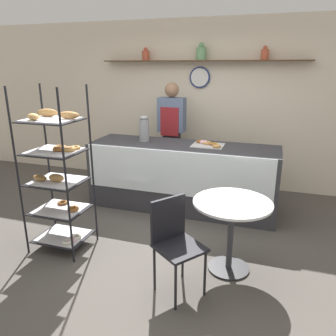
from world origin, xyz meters
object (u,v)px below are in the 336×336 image
object	(u,v)px
cafe_table	(231,219)
pastry_rack	(58,175)
cafe_chair	(174,236)
coffee_carafe	(144,129)
person_worker	(172,133)
donut_tray_counter	(208,144)

from	to	relation	value
cafe_table	pastry_rack	bearing A→B (deg)	-175.73
cafe_table	cafe_chair	world-z (taller)	cafe_chair
pastry_rack	cafe_table	size ratio (longest dim) A/B	2.37
coffee_carafe	cafe_chair	bearing A→B (deg)	-61.07
pastry_rack	cafe_chair	distance (m)	1.47
person_worker	cafe_table	world-z (taller)	person_worker
cafe_table	coffee_carafe	size ratio (longest dim) A/B	2.06
pastry_rack	coffee_carafe	bearing A→B (deg)	75.63
cafe_table	coffee_carafe	world-z (taller)	coffee_carafe
pastry_rack	donut_tray_counter	xyz separation A→B (m)	(1.33, 1.53, 0.10)
cafe_table	person_worker	bearing A→B (deg)	122.01
pastry_rack	donut_tray_counter	world-z (taller)	pastry_rack
person_worker	coffee_carafe	distance (m)	0.64
pastry_rack	cafe_table	distance (m)	1.88
cafe_chair	coffee_carafe	size ratio (longest dim) A/B	2.37
donut_tray_counter	cafe_table	bearing A→B (deg)	-69.48
pastry_rack	cafe_table	bearing A→B (deg)	4.27
cafe_chair	coffee_carafe	bearing A→B (deg)	65.81
cafe_table	coffee_carafe	distance (m)	2.08
pastry_rack	cafe_chair	xyz separation A→B (m)	(1.40, -0.31, -0.32)
pastry_rack	coffee_carafe	world-z (taller)	pastry_rack
person_worker	cafe_chair	distance (m)	2.57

